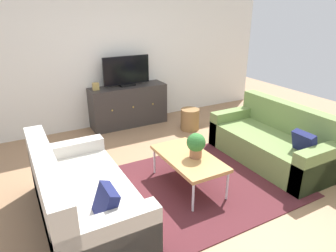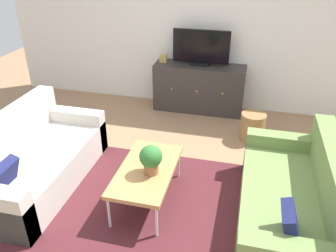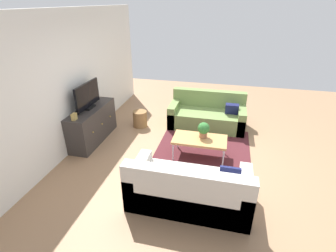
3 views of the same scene
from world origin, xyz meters
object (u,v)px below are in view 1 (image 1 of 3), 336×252
(tv_console, at_px, (129,106))
(coffee_table, at_px, (189,159))
(flat_screen_tv, at_px, (126,71))
(potted_plant, at_px, (196,144))
(wicker_basket, at_px, (190,119))
(couch_left_side, at_px, (78,199))
(mantel_clock, at_px, (96,86))
(couch_right_side, at_px, (275,143))

(tv_console, bearing_deg, coffee_table, -93.74)
(flat_screen_tv, bearing_deg, coffee_table, -93.71)
(potted_plant, height_order, flat_screen_tv, flat_screen_tv)
(coffee_table, height_order, wicker_basket, coffee_table)
(tv_console, relative_size, wicker_basket, 3.63)
(flat_screen_tv, bearing_deg, couch_left_side, -122.55)
(couch_left_side, bearing_deg, potted_plant, -1.71)
(potted_plant, bearing_deg, flat_screen_tv, 88.00)
(wicker_basket, bearing_deg, potted_plant, -120.69)
(tv_console, height_order, mantel_clock, mantel_clock)
(couch_right_side, bearing_deg, coffee_table, 179.56)
(couch_right_side, xyz_separation_m, wicker_basket, (-0.46, 1.60, -0.07))
(wicker_basket, bearing_deg, mantel_clock, 152.42)
(couch_right_side, xyz_separation_m, mantel_clock, (-1.95, 2.37, 0.55))
(potted_plant, distance_m, flat_screen_tv, 2.48)
(couch_left_side, relative_size, potted_plant, 5.77)
(couch_right_side, bearing_deg, couch_left_side, 180.00)
(couch_right_side, height_order, tv_console, couch_right_side)
(couch_right_side, xyz_separation_m, coffee_table, (-1.51, 0.01, 0.12))
(mantel_clock, bearing_deg, couch_left_side, -111.46)
(potted_plant, relative_size, tv_console, 0.22)
(couch_left_side, xyz_separation_m, couch_right_side, (2.88, 0.00, 0.00))
(flat_screen_tv, height_order, mantel_clock, flat_screen_tv)
(coffee_table, height_order, tv_console, tv_console)
(couch_left_side, bearing_deg, couch_right_side, 0.00)
(couch_left_side, bearing_deg, tv_console, 57.23)
(potted_plant, relative_size, wicker_basket, 0.79)
(couch_right_side, distance_m, tv_console, 2.73)
(mantel_clock, height_order, wicker_basket, mantel_clock)
(tv_console, relative_size, mantel_clock, 11.00)
(mantel_clock, bearing_deg, couch_right_side, -50.66)
(flat_screen_tv, bearing_deg, couch_right_side, -60.57)
(flat_screen_tv, height_order, wicker_basket, flat_screen_tv)
(couch_left_side, distance_m, potted_plant, 1.48)
(couch_left_side, relative_size, couch_right_side, 1.00)
(couch_left_side, xyz_separation_m, wicker_basket, (2.42, 1.60, -0.07))
(couch_right_side, distance_m, potted_plant, 1.47)
(coffee_table, bearing_deg, flat_screen_tv, 86.29)
(couch_left_side, height_order, potted_plant, couch_left_side)
(potted_plant, bearing_deg, mantel_clock, 101.91)
(potted_plant, xyz_separation_m, flat_screen_tv, (0.09, 2.44, 0.44))
(couch_right_side, relative_size, flat_screen_tv, 2.06)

